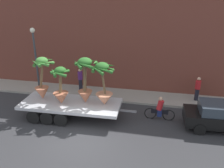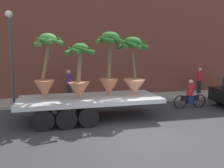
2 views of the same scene
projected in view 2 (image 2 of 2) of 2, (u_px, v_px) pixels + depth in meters
ground_plane at (137, 136)px, 8.38m from camera, size 60.00×60.00×0.00m
sidewalk at (104, 99)px, 14.25m from camera, size 24.00×2.20×0.15m
building_facade at (99, 20)px, 15.19m from camera, size 24.00×1.20×9.84m
flatbed_trailer at (84, 102)px, 10.27m from camera, size 7.13×2.59×0.98m
potted_palm_rear at (134, 68)px, 10.76m from camera, size 1.51×1.57×2.64m
potted_palm_middle at (110, 64)px, 10.50m from camera, size 1.48×1.40×2.85m
potted_palm_front at (46, 68)px, 9.85m from camera, size 1.31×1.38×2.74m
potted_palm_extra at (79, 75)px, 9.84m from camera, size 1.26×1.33×2.34m
cyclist at (190, 95)px, 12.33m from camera, size 1.84×0.34×1.54m
pedestrian_near_gate at (199, 80)px, 15.72m from camera, size 0.36×0.36×1.71m
pedestrian_far_left at (69, 84)px, 13.92m from camera, size 0.36×0.36×1.71m
street_lamp at (11, 46)px, 11.91m from camera, size 0.36×0.36×4.83m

